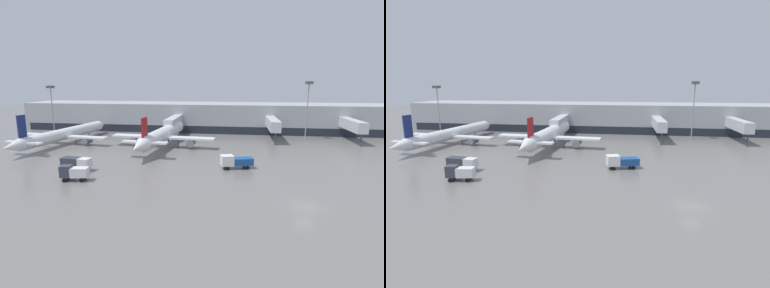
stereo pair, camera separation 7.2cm
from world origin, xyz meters
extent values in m
plane|color=slate|center=(0.00, 0.00, 0.00)|extent=(320.00, 320.00, 0.00)
cube|color=#9EA0A5|center=(0.00, 62.00, 4.50)|extent=(160.00, 16.00, 9.00)
cube|color=#1E232D|center=(0.00, 53.95, 1.20)|extent=(156.80, 0.10, 2.40)
cube|color=#BCBCC1|center=(22.11, 46.94, 4.60)|extent=(2.60, 14.12, 2.80)
cylinder|color=#3F4247|center=(22.11, 40.48, 1.60)|extent=(0.44, 0.44, 3.20)
cube|color=#BCBCC1|center=(-26.94, 46.24, 4.60)|extent=(2.60, 15.52, 2.80)
cylinder|color=#3F4247|center=(-26.94, 39.08, 1.60)|extent=(0.44, 0.44, 3.20)
cube|color=#BCBCC1|center=(1.02, 46.32, 4.60)|extent=(2.60, 15.35, 2.80)
cylinder|color=#3F4247|center=(1.02, 39.25, 1.60)|extent=(0.44, 0.44, 3.20)
cylinder|color=silver|center=(-53.42, 34.02, 2.63)|extent=(6.67, 30.78, 2.89)
cone|color=silver|center=(-51.32, 50.81, 2.63)|extent=(3.11, 3.49, 2.74)
cone|color=silver|center=(-55.59, 16.66, 2.63)|extent=(3.11, 4.62, 2.60)
cube|color=silver|center=(-53.51, 33.26, 2.05)|extent=(24.51, 5.37, 0.44)
cube|color=silver|center=(-55.17, 20.02, 2.92)|extent=(9.37, 2.46, 0.35)
cube|color=navy|center=(-55.17, 20.02, 6.22)|extent=(0.62, 2.15, 5.45)
cylinder|color=slate|center=(-60.29, 34.10, 1.18)|extent=(1.90, 2.77, 1.59)
cylinder|color=slate|center=(-46.73, 32.41, 1.18)|extent=(1.90, 2.77, 1.59)
cylinder|color=#2D2D33|center=(-52.18, 43.91, 0.67)|extent=(0.20, 0.20, 1.33)
cylinder|color=#2D2D33|center=(-57.48, 32.98, 0.67)|extent=(0.20, 0.20, 1.33)
cylinder|color=#2D2D33|center=(-49.73, 32.01, 0.67)|extent=(0.20, 0.20, 1.33)
cylinder|color=silver|center=(-27.08, 33.80, 3.16)|extent=(5.50, 27.25, 3.36)
cone|color=silver|center=(-25.86, 49.14, 3.16)|extent=(3.48, 3.94, 3.20)
cone|color=silver|center=(-28.35, 17.79, 3.16)|extent=(3.42, 5.27, 3.03)
cube|color=silver|center=(-27.13, 33.13, 2.48)|extent=(26.30, 5.02, 0.44)
cube|color=silver|center=(-28.07, 21.39, 3.49)|extent=(10.04, 2.44, 0.35)
cube|color=maroon|center=(-28.07, 21.39, 6.45)|extent=(0.57, 2.68, 4.56)
cylinder|color=slate|center=(-34.43, 33.71, 1.47)|extent=(2.10, 3.39, 1.85)
cylinder|color=slate|center=(-19.83, 32.54, 1.47)|extent=(2.10, 3.39, 1.85)
cylinder|color=#2D2D33|center=(-26.38, 42.57, 0.82)|extent=(0.20, 0.20, 1.64)
cylinder|color=#2D2D33|center=(-31.36, 32.78, 0.82)|extent=(0.20, 0.20, 1.64)
cylinder|color=#2D2D33|center=(-23.01, 32.12, 0.82)|extent=(0.20, 0.20, 1.64)
cube|color=#19478C|center=(-7.79, 16.72, 1.35)|extent=(4.15, 3.10, 1.30)
cube|color=silver|center=(-10.65, 15.90, 1.65)|extent=(2.74, 2.60, 1.90)
cylinder|color=black|center=(-10.46, 14.94, 0.35)|extent=(0.74, 0.43, 0.70)
cylinder|color=black|center=(-11.00, 16.80, 0.35)|extent=(0.74, 0.43, 0.70)
cylinder|color=black|center=(-6.89, 15.97, 0.35)|extent=(0.74, 0.43, 0.70)
cylinder|color=black|center=(-7.43, 17.84, 0.35)|extent=(0.74, 0.43, 0.70)
cube|color=#2D333D|center=(-39.00, 11.19, 1.53)|extent=(3.57, 2.30, 1.66)
cube|color=silver|center=(-36.28, 10.92, 1.52)|extent=(2.25, 2.07, 1.64)
cylinder|color=black|center=(-36.11, 11.79, 0.35)|extent=(0.72, 0.32, 0.70)
cylinder|color=black|center=(-36.29, 10.03, 0.35)|extent=(0.72, 0.32, 0.70)
cylinder|color=black|center=(-39.52, 12.13, 0.35)|extent=(0.72, 0.32, 0.70)
cylinder|color=black|center=(-39.69, 10.36, 0.35)|extent=(0.72, 0.32, 0.70)
cube|color=silver|center=(-34.35, 5.59, 1.46)|extent=(2.98, 2.19, 1.52)
cube|color=#333842|center=(-36.55, 5.27, 1.65)|extent=(1.91, 1.95, 1.89)
cylinder|color=black|center=(-36.50, 4.45, 0.35)|extent=(0.73, 0.35, 0.70)
cylinder|color=black|center=(-36.73, 6.07, 0.35)|extent=(0.73, 0.35, 0.70)
cylinder|color=black|center=(-33.76, 4.85, 0.35)|extent=(0.73, 0.35, 0.70)
cylinder|color=black|center=(-33.99, 6.46, 0.35)|extent=(0.73, 0.35, 0.70)
cylinder|color=gray|center=(-66.58, 49.17, 7.02)|extent=(0.30, 0.30, 14.04)
cube|color=#4C4C51|center=(-66.58, 49.17, 14.44)|extent=(1.80, 1.80, 0.80)
cylinder|color=gray|center=(10.48, 48.84, 7.67)|extent=(0.30, 0.30, 15.35)
cube|color=#4C4C51|center=(10.48, 48.84, 15.75)|extent=(1.80, 1.80, 0.80)
camera|label=1|loc=(-9.50, -38.32, 15.91)|focal=28.00mm
camera|label=2|loc=(-9.43, -38.31, 15.91)|focal=28.00mm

